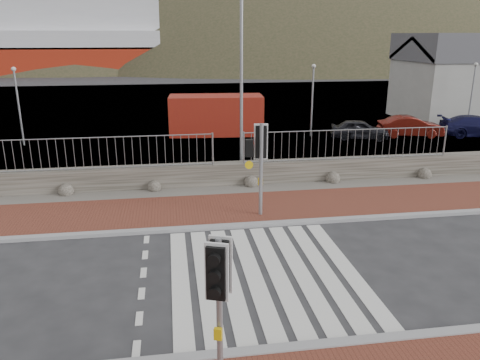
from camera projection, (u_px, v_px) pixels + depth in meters
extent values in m
plane|color=#28282B|center=(265.00, 274.00, 11.64)|extent=(220.00, 220.00, 0.00)
cube|color=brown|center=(238.00, 209.00, 15.88)|extent=(40.00, 3.00, 0.08)
cube|color=gray|center=(297.00, 348.00, 8.80)|extent=(40.00, 0.25, 0.12)
cube|color=gray|center=(246.00, 225.00, 14.46)|extent=(40.00, 0.25, 0.12)
cube|color=silver|center=(180.00, 280.00, 11.34)|extent=(0.42, 5.60, 0.01)
cube|color=silver|center=(205.00, 278.00, 11.43)|extent=(0.42, 5.60, 0.01)
cube|color=silver|center=(229.00, 276.00, 11.51)|extent=(0.42, 5.60, 0.01)
cube|color=silver|center=(253.00, 274.00, 11.60)|extent=(0.42, 5.60, 0.01)
cube|color=silver|center=(277.00, 273.00, 11.68)|extent=(0.42, 5.60, 0.01)
cube|color=silver|center=(300.00, 271.00, 11.77)|extent=(0.42, 5.60, 0.01)
cube|color=silver|center=(323.00, 269.00, 11.86)|extent=(0.42, 5.60, 0.01)
cube|color=silver|center=(346.00, 267.00, 11.94)|extent=(0.42, 5.60, 0.01)
cube|color=#59544C|center=(231.00, 190.00, 17.77)|extent=(40.00, 1.50, 0.06)
cube|color=#413D35|center=(228.00, 174.00, 18.40)|extent=(40.00, 0.60, 0.90)
cylinder|color=gray|center=(98.00, 138.00, 17.08)|extent=(8.40, 0.04, 0.04)
cylinder|color=gray|center=(213.00, 149.00, 17.86)|extent=(0.07, 0.07, 1.20)
cylinder|color=gray|center=(349.00, 130.00, 18.46)|extent=(8.40, 0.04, 0.04)
cylinder|color=gray|center=(244.00, 148.00, 18.03)|extent=(0.07, 0.07, 1.20)
cylinder|color=gray|center=(445.00, 141.00, 19.24)|extent=(0.07, 0.07, 1.20)
cube|color=#4C4C4F|center=(196.00, 108.00, 37.98)|extent=(120.00, 40.00, 0.50)
cube|color=#3F4C54|center=(182.00, 74.00, 71.02)|extent=(220.00, 50.00, 0.05)
cube|color=silver|center=(59.00, 12.00, 70.47)|extent=(30.00, 12.00, 6.00)
ellipsoid|color=#2D311D|center=(110.00, 162.00, 98.40)|extent=(106.40, 68.40, 76.00)
ellipsoid|color=#2D311D|center=(315.00, 180.00, 106.66)|extent=(140.00, 90.00, 100.00)
cylinder|color=gray|center=(219.00, 312.00, 7.67)|extent=(0.10, 0.10, 2.67)
cube|color=gold|center=(220.00, 330.00, 7.77)|extent=(0.15, 0.12, 0.21)
cube|color=black|center=(219.00, 268.00, 7.43)|extent=(0.44, 0.35, 1.00)
sphere|color=#0CE53F|center=(219.00, 284.00, 7.52)|extent=(0.14, 0.14, 0.14)
cylinder|color=gray|center=(261.00, 171.00, 14.87)|extent=(0.12, 0.12, 3.07)
cube|color=gold|center=(261.00, 183.00, 14.98)|extent=(0.16, 0.10, 0.24)
cube|color=black|center=(261.00, 143.00, 14.59)|extent=(0.46, 0.30, 1.15)
sphere|color=#0CE53F|center=(261.00, 153.00, 14.69)|extent=(0.16, 0.16, 0.16)
cube|color=black|center=(249.00, 148.00, 14.62)|extent=(0.26, 0.20, 0.55)
cylinder|color=gray|center=(241.00, 91.00, 18.32)|extent=(0.13, 0.13, 7.18)
cube|color=maroon|center=(216.00, 115.00, 27.77)|extent=(5.62, 2.68, 2.28)
imported|color=black|center=(360.00, 129.00, 26.52)|extent=(3.49, 2.16, 1.11)
imported|color=#51110B|center=(410.00, 127.00, 27.14)|extent=(3.79, 1.90, 1.19)
imported|color=#13133B|center=(477.00, 126.00, 27.15)|extent=(4.46, 2.54, 1.22)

